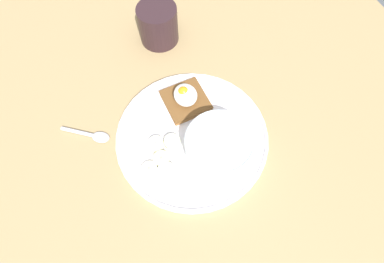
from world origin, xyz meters
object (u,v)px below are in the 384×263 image
(oatmeal_bowl, at_px, (219,147))
(banana_slice_back, at_px, (171,141))
(spoon, at_px, (91,135))
(banana_slice_front, at_px, (161,159))
(coffee_mug, at_px, (158,24))
(toast_slice, at_px, (186,101))
(banana_slice_left, at_px, (166,171))
(banana_slice_right, at_px, (149,169))
(banana_slice_inner, at_px, (156,144))
(poached_egg, at_px, (185,95))

(oatmeal_bowl, relative_size, banana_slice_back, 2.78)
(banana_slice_back, distance_m, spoon, 0.17)
(banana_slice_front, height_order, coffee_mug, coffee_mug)
(toast_slice, relative_size, banana_slice_left, 1.92)
(banana_slice_front, bearing_deg, coffee_mug, -19.17)
(banana_slice_right, bearing_deg, banana_slice_front, -69.43)
(banana_slice_front, xyz_separation_m, spoon, (0.11, 0.11, -0.01))
(banana_slice_front, distance_m, banana_slice_left, 0.03)
(banana_slice_inner, relative_size, coffee_mug, 0.50)
(oatmeal_bowl, xyz_separation_m, toast_slice, (0.13, 0.01, -0.02))
(oatmeal_bowl, relative_size, poached_egg, 2.40)
(banana_slice_left, xyz_separation_m, banana_slice_inner, (0.06, -0.00, 0.00))
(banana_slice_inner, xyz_separation_m, coffee_mug, (0.27, -0.10, 0.03))
(toast_slice, height_order, banana_slice_inner, same)
(oatmeal_bowl, distance_m, banana_slice_left, 0.11)
(banana_slice_front, height_order, banana_slice_inner, banana_slice_inner)
(toast_slice, bearing_deg, coffee_mug, -3.79)
(oatmeal_bowl, relative_size, banana_slice_inner, 2.86)
(coffee_mug, bearing_deg, banana_slice_front, 160.83)
(banana_slice_back, height_order, spoon, banana_slice_back)
(banana_slice_inner, bearing_deg, toast_slice, -52.78)
(toast_slice, bearing_deg, banana_slice_left, 144.80)
(banana_slice_inner, distance_m, coffee_mug, 0.29)
(banana_slice_inner, bearing_deg, banana_slice_left, 179.57)
(banana_slice_back, bearing_deg, coffee_mug, -15.01)
(poached_egg, bearing_deg, coffee_mug, -3.92)
(banana_slice_left, xyz_separation_m, banana_slice_back, (0.05, -0.03, 0.00))
(banana_slice_right, height_order, banana_slice_inner, banana_slice_inner)
(banana_slice_left, relative_size, banana_slice_inner, 1.05)
(toast_slice, xyz_separation_m, spoon, (0.01, 0.20, -0.01))
(banana_slice_inner, height_order, coffee_mug, coffee_mug)
(toast_slice, distance_m, banana_slice_front, 0.14)
(banana_slice_front, bearing_deg, banana_slice_inner, -1.40)
(banana_slice_inner, bearing_deg, coffee_mug, -21.17)
(poached_egg, xyz_separation_m, banana_slice_inner, (-0.07, 0.09, -0.02))
(oatmeal_bowl, bearing_deg, banana_slice_back, 54.10)
(banana_slice_back, bearing_deg, poached_egg, -38.48)
(oatmeal_bowl, height_order, coffee_mug, coffee_mug)
(banana_slice_back, bearing_deg, spoon, 60.77)
(banana_slice_back, bearing_deg, banana_slice_right, 122.34)
(banana_slice_back, xyz_separation_m, banana_slice_inner, (0.01, 0.03, -0.00))
(banana_slice_back, xyz_separation_m, coffee_mug, (0.27, -0.07, 0.03))
(banana_slice_right, distance_m, spoon, 0.15)
(coffee_mug, xyz_separation_m, spoon, (-0.19, 0.22, -0.04))
(poached_egg, distance_m, banana_slice_inner, 0.12)
(oatmeal_bowl, bearing_deg, banana_slice_front, 75.55)
(toast_slice, bearing_deg, oatmeal_bowl, -173.47)
(spoon, bearing_deg, coffee_mug, -48.32)
(coffee_mug, bearing_deg, poached_egg, 176.08)
(oatmeal_bowl, xyz_separation_m, poached_egg, (0.13, 0.02, 0.00))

